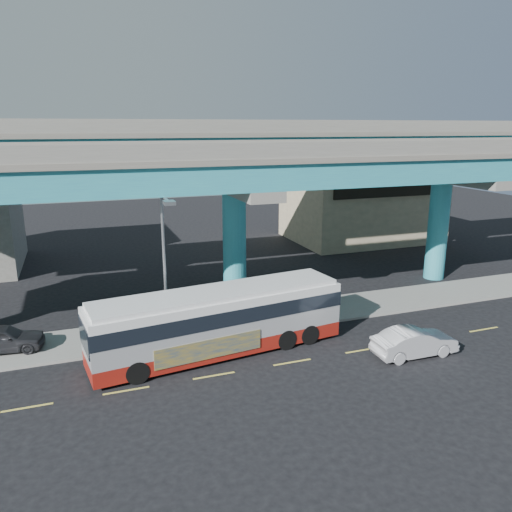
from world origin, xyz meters
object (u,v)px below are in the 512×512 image
object	(u,v)px
transit_bus	(219,319)
parked_car	(2,339)
sedan	(415,342)
stop_sign	(316,289)
street_lamp	(166,249)

from	to	relation	value
transit_bus	parked_car	xyz separation A→B (m)	(-10.45, 3.61, -1.00)
sedan	stop_sign	size ratio (longest dim) A/B	1.73
sedan	street_lamp	world-z (taller)	street_lamp
parked_car	stop_sign	bearing A→B (deg)	-88.75
transit_bus	street_lamp	xyz separation A→B (m)	(-2.30, 1.41, 3.50)
sedan	street_lamp	bearing A→B (deg)	67.06
street_lamp	stop_sign	size ratio (longest dim) A/B	3.14
stop_sign	parked_car	bearing A→B (deg)	159.75
sedan	parked_car	xyz separation A→B (m)	(-19.63, 7.31, 0.12)
transit_bus	sedan	bearing A→B (deg)	-29.25
parked_car	street_lamp	xyz separation A→B (m)	(8.15, -2.19, 4.51)
sedan	parked_car	bearing A→B (deg)	70.66
street_lamp	parked_car	bearing A→B (deg)	164.94
parked_car	stop_sign	distance (m)	17.07
transit_bus	parked_car	distance (m)	11.10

